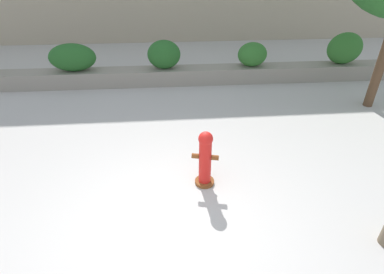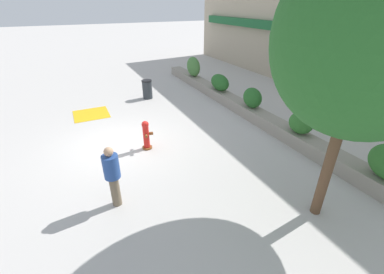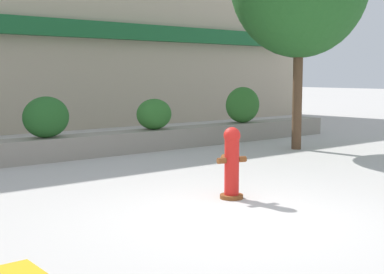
{
  "view_description": "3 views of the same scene",
  "coord_description": "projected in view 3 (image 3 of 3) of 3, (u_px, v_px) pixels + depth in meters",
  "views": [
    {
      "loc": [
        0.09,
        -3.38,
        3.59
      ],
      "look_at": [
        0.53,
        1.76,
        0.46
      ],
      "focal_mm": 28.0,
      "sensor_mm": 36.0,
      "label": 1
    },
    {
      "loc": [
        8.71,
        -1.15,
        4.77
      ],
      "look_at": [
        1.47,
        2.31,
        0.5
      ],
      "focal_mm": 24.0,
      "sensor_mm": 36.0,
      "label": 2
    },
    {
      "loc": [
        -4.72,
        -4.91,
        1.85
      ],
      "look_at": [
        0.93,
        2.12,
        0.8
      ],
      "focal_mm": 50.0,
      "sensor_mm": 36.0,
      "label": 3
    }
  ],
  "objects": [
    {
      "name": "ground_plane",
      "position": [
        238.0,
        218.0,
        6.95
      ],
      "size": [
        120.0,
        120.0,
        0.0
      ],
      "primitive_type": "plane",
      "color": "#BCB7B2"
    },
    {
      "name": "planter_wall_low",
      "position": [
        46.0,
        149.0,
        11.56
      ],
      "size": [
        18.0,
        0.7,
        0.5
      ],
      "primitive_type": "cube",
      "color": "gray",
      "rests_on": "ground"
    },
    {
      "name": "hedge_bush_2",
      "position": [
        46.0,
        117.0,
        11.49
      ],
      "size": [
        1.03,
        0.66,
        0.89
      ],
      "primitive_type": "ellipsoid",
      "color": "#235B23",
      "rests_on": "planter_wall_low"
    },
    {
      "name": "hedge_bush_3",
      "position": [
        154.0,
        114.0,
        13.26
      ],
      "size": [
        0.94,
        0.7,
        0.76
      ],
      "primitive_type": "ellipsoid",
      "color": "#2D6B28",
      "rests_on": "planter_wall_low"
    },
    {
      "name": "hedge_bush_4",
      "position": [
        243.0,
        105.0,
        15.15
      ],
      "size": [
        1.17,
        0.65,
        1.01
      ],
      "primitive_type": "ellipsoid",
      "color": "#2D6B28",
      "rests_on": "planter_wall_low"
    },
    {
      "name": "fire_hydrant",
      "position": [
        232.0,
        162.0,
        7.99
      ],
      "size": [
        0.48,
        0.47,
        1.08
      ],
      "color": "brown",
      "rests_on": "ground"
    }
  ]
}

